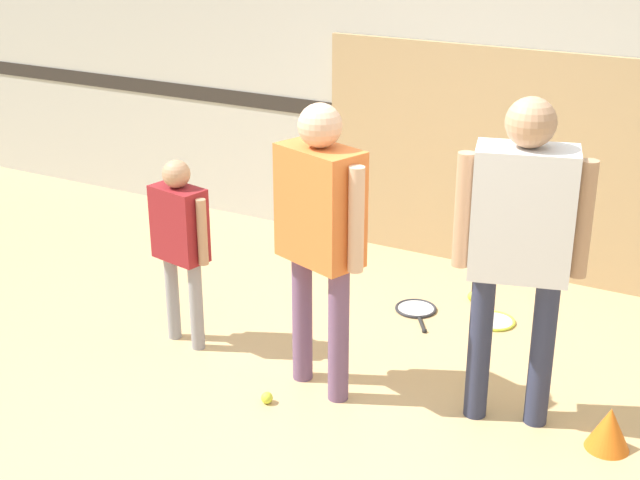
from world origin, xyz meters
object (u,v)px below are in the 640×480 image
at_px(racket_second_spare, 416,310).
at_px(training_cone, 609,428).
at_px(person_student_left, 180,233).
at_px(tennis_ball_by_spare_racket, 472,296).
at_px(person_student_right, 521,230).
at_px(person_instructor, 320,220).
at_px(racket_spare_on_floor, 493,319).
at_px(tennis_ball_near_instructor, 267,398).

distance_m(racket_second_spare, training_cone, 1.76).
relative_size(person_student_left, tennis_ball_by_spare_racket, 17.95).
distance_m(person_student_left, person_student_right, 2.04).
distance_m(person_student_left, racket_second_spare, 1.70).
bearing_deg(racket_second_spare, person_instructor, -37.55).
relative_size(person_instructor, racket_spare_on_floor, 3.06).
bearing_deg(person_student_right, person_instructor, -4.22).
relative_size(racket_spare_on_floor, tennis_ball_by_spare_racket, 8.13).
xyz_separation_m(person_instructor, tennis_ball_by_spare_racket, (0.37, 1.50, -0.98)).
bearing_deg(person_student_left, tennis_ball_by_spare_racket, 57.40).
bearing_deg(training_cone, tennis_ball_by_spare_racket, 132.21).
relative_size(person_instructor, tennis_ball_by_spare_racket, 24.90).
relative_size(person_instructor, racket_second_spare, 3.39).
xyz_separation_m(tennis_ball_by_spare_racket, training_cone, (1.19, -1.31, 0.08)).
bearing_deg(racket_spare_on_floor, person_student_right, 176.07).
xyz_separation_m(person_student_left, racket_spare_on_floor, (1.59, 1.21, -0.72)).
bearing_deg(tennis_ball_by_spare_racket, tennis_ball_near_instructor, -107.15).
distance_m(person_student_right, tennis_ball_by_spare_racket, 1.78).
height_order(racket_spare_on_floor, training_cone, training_cone).
xyz_separation_m(person_instructor, person_student_right, (1.02, 0.20, 0.06)).
bearing_deg(person_instructor, training_cone, 26.01).
height_order(racket_spare_on_floor, tennis_ball_by_spare_racket, tennis_ball_by_spare_racket).
height_order(person_student_right, tennis_ball_by_spare_racket, person_student_right).
xyz_separation_m(person_instructor, racket_spare_on_floor, (0.60, 1.27, -1.01)).
bearing_deg(person_instructor, tennis_ball_by_spare_racket, 95.18).
relative_size(racket_spare_on_floor, racket_second_spare, 1.11).
distance_m(racket_spare_on_floor, tennis_ball_near_instructor, 1.74).
bearing_deg(racket_spare_on_floor, tennis_ball_near_instructor, 128.24).
bearing_deg(tennis_ball_by_spare_racket, person_student_right, -63.45).
bearing_deg(person_student_right, tennis_ball_near_instructor, 6.71).
bearing_deg(person_student_left, tennis_ball_near_instructor, -12.56).
bearing_deg(person_student_left, person_instructor, 7.05).
relative_size(person_student_right, racket_second_spare, 3.60).
distance_m(person_instructor, tennis_ball_near_instructor, 1.04).
relative_size(racket_second_spare, tennis_ball_near_instructor, 7.34).
distance_m(tennis_ball_by_spare_racket, training_cone, 1.77).
distance_m(tennis_ball_near_instructor, training_cone, 1.80).
bearing_deg(person_instructor, person_student_right, 30.52).
bearing_deg(racket_second_spare, person_student_right, 11.07).
xyz_separation_m(person_student_right, training_cone, (0.54, -0.02, -0.96)).
bearing_deg(tennis_ball_near_instructor, racket_second_spare, 79.20).
distance_m(person_instructor, tennis_ball_by_spare_racket, 1.83).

